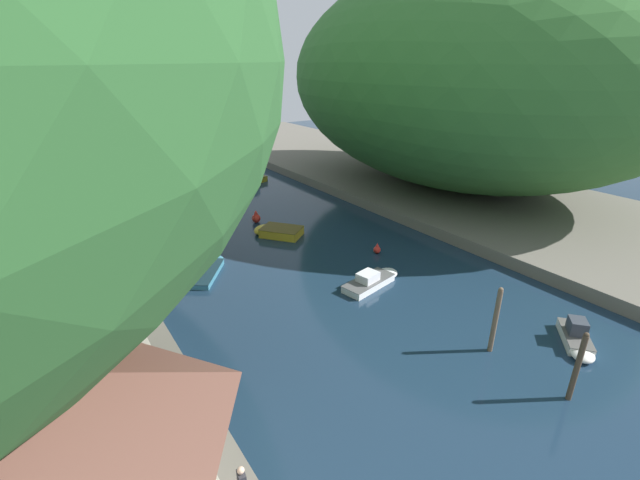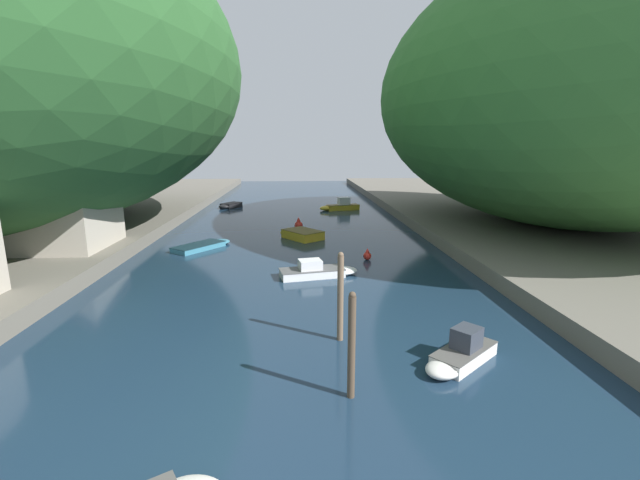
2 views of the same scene
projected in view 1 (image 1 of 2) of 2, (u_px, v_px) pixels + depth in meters
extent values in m
plane|color=#192D42|center=(295.00, 254.00, 32.58)|extent=(130.00, 130.00, 0.00)
cube|color=#666056|center=(480.00, 199.00, 43.88)|extent=(22.00, 120.00, 0.94)
ellipsoid|color=#387033|center=(466.00, 78.00, 43.43)|extent=(30.81, 43.14, 21.95)
pyramid|color=brown|center=(6.00, 420.00, 8.84)|extent=(7.39, 10.98, 2.44)
cube|color=#B2A899|center=(49.00, 293.00, 21.54)|extent=(6.78, 6.02, 3.69)
pyramid|color=brown|center=(36.00, 247.00, 20.56)|extent=(7.32, 6.50, 1.36)
cube|color=white|center=(369.00, 283.00, 27.76)|extent=(3.96, 2.20, 0.46)
ellipsoid|color=white|center=(386.00, 274.00, 29.00)|extent=(2.11, 1.75, 0.46)
cube|color=#525252|center=(369.00, 280.00, 27.67)|extent=(4.04, 2.24, 0.03)
cube|color=silver|center=(368.00, 277.00, 27.48)|extent=(1.49, 1.28, 0.58)
cube|color=gold|center=(282.00, 232.00, 35.75)|extent=(3.66, 3.86, 0.69)
ellipsoid|color=gold|center=(264.00, 230.00, 36.22)|extent=(2.59, 2.52, 0.69)
cube|color=#4C3E0E|center=(281.00, 228.00, 35.61)|extent=(3.73, 3.94, 0.03)
cube|color=silver|center=(575.00, 338.00, 22.32)|extent=(2.89, 2.70, 0.48)
ellipsoid|color=silver|center=(582.00, 354.00, 21.08)|extent=(1.78, 1.75, 0.48)
cube|color=#504E4A|center=(576.00, 334.00, 22.22)|extent=(2.95, 2.75, 0.03)
cube|color=#333842|center=(577.00, 326.00, 22.15)|extent=(1.28, 1.26, 0.79)
cube|color=gold|center=(252.00, 181.00, 50.93)|extent=(4.12, 2.24, 0.61)
ellipsoid|color=gold|center=(239.00, 184.00, 49.56)|extent=(2.21, 1.68, 0.61)
cube|color=#4C3E0E|center=(252.00, 178.00, 50.80)|extent=(4.20, 2.29, 0.03)
cube|color=silver|center=(252.00, 175.00, 50.71)|extent=(1.56, 1.22, 0.94)
cube|color=black|center=(122.00, 194.00, 45.92)|extent=(2.64, 3.07, 0.57)
ellipsoid|color=black|center=(118.00, 198.00, 44.68)|extent=(1.90, 1.87, 0.57)
cube|color=black|center=(122.00, 192.00, 45.80)|extent=(2.69, 3.13, 0.03)
cube|color=teal|center=(204.00, 274.00, 29.14)|extent=(3.72, 4.18, 0.37)
ellipsoid|color=teal|center=(213.00, 261.00, 30.96)|extent=(2.47, 2.55, 0.37)
cube|color=#132A33|center=(204.00, 271.00, 29.06)|extent=(3.80, 4.27, 0.03)
cylinder|color=#4C3D2D|center=(577.00, 368.00, 17.99)|extent=(0.24, 0.24, 3.29)
sphere|color=#4C3D2D|center=(587.00, 335.00, 17.34)|extent=(0.21, 0.21, 0.21)
cylinder|color=brown|center=(495.00, 321.00, 21.05)|extent=(0.25, 0.25, 3.48)
sphere|color=brown|center=(501.00, 290.00, 20.35)|extent=(0.22, 0.22, 0.22)
sphere|color=red|center=(377.00, 250.00, 32.57)|extent=(0.55, 0.55, 0.55)
cone|color=red|center=(377.00, 245.00, 32.41)|extent=(0.28, 0.28, 0.28)
sphere|color=red|center=(256.00, 218.00, 38.69)|extent=(0.78, 0.78, 0.78)
cone|color=red|center=(256.00, 212.00, 38.46)|extent=(0.39, 0.39, 0.39)
cube|color=#2D2D33|center=(242.00, 480.00, 12.70)|extent=(0.28, 0.41, 0.62)
sphere|color=beige|center=(241.00, 470.00, 12.53)|extent=(0.22, 0.22, 0.22)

